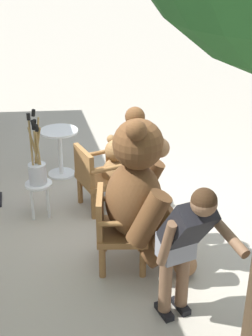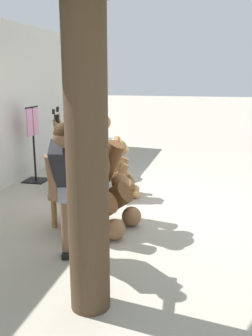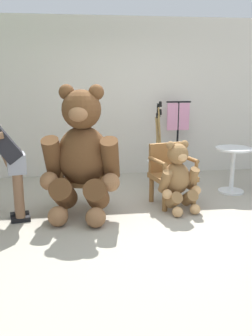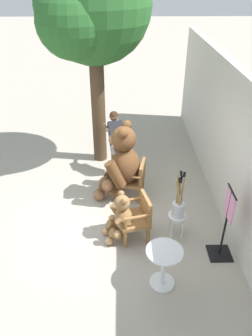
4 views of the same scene
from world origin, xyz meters
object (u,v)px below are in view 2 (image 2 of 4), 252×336
wooden_chair_right (102,167)px  white_stool (59,171)px  brush_bucket (58,153)px  wooden_chair_left (73,190)px  clothing_display_stand (34,143)px  person_visitor (71,180)px  round_side_table (101,154)px  teddy_bear_small (120,168)px  teddy_bear_large (92,163)px

wooden_chair_right → white_stool: bearing=92.0°
brush_bucket → white_stool: bearing=102.8°
white_stool → brush_bucket: bearing=-77.2°
wooden_chair_left → brush_bucket: bearing=31.5°
brush_bucket → clothing_display_stand: (0.51, 0.70, 0.05)m
wooden_chair_left → white_stool: 1.42m
white_stool → brush_bucket: (0.00, -0.00, 0.32)m
person_visitor → round_side_table: size_ratio=2.07×
wooden_chair_left → teddy_bear_small: size_ratio=0.89×
brush_bucket → person_visitor: bearing=-152.8°
person_visitor → round_side_table: person_visitor is taller
brush_bucket → teddy_bear_large: bearing=-140.8°
teddy_bear_large → brush_bucket: 1.61m
person_visitor → white_stool: 2.52m
wooden_chair_right → clothing_display_stand: bearing=71.2°
wooden_chair_left → person_visitor: person_visitor is taller
wooden_chair_left → clothing_display_stand: 2.26m
wooden_chair_right → teddy_bear_small: 0.29m
round_side_table → clothing_display_stand: clothing_display_stand is taller
teddy_bear_large → round_side_table: size_ratio=2.37×
wooden_chair_left → teddy_bear_large: 0.46m
teddy_bear_large → clothing_display_stand: size_ratio=1.25×
person_visitor → wooden_chair_left: bearing=21.4°
wooden_chair_right → brush_bucket: 0.77m
teddy_bear_large → round_side_table: teddy_bear_large is taller
wooden_chair_left → white_stool: bearing=31.5°
brush_bucket → teddy_bear_small: bearing=-87.1°
person_visitor → clothing_display_stand: size_ratio=1.09×
teddy_bear_large → brush_bucket: bearing=39.2°
round_side_table → clothing_display_stand: bearing=119.2°
teddy_bear_large → person_visitor: 0.96m
wooden_chair_right → white_stool: size_ratio=1.87×
brush_bucket → round_side_table: 1.20m
teddy_bear_small → clothing_display_stand: bearing=75.0°
wooden_chair_left → teddy_bear_small: teddy_bear_small is taller
person_visitor → brush_bucket: (2.19, 1.13, -0.22)m
wooden_chair_right → teddy_bear_small: teddy_bear_small is taller
clothing_display_stand → round_side_table: bearing=-60.8°
teddy_bear_large → teddy_bear_small: (1.29, -0.02, -0.36)m
wooden_chair_left → teddy_bear_small: (1.26, -0.29, 0.01)m
teddy_bear_small → white_stool: teddy_bear_small is taller
wooden_chair_left → clothing_display_stand: (1.72, 1.44, 0.26)m
wooden_chair_right → teddy_bear_small: bearing=-84.6°
white_stool → clothing_display_stand: 0.94m
person_visitor → wooden_chair_right: bearing=9.9°
person_visitor → teddy_bear_large: bearing=6.9°
teddy_bear_small → wooden_chair_left: bearing=167.0°
teddy_bear_small → clothing_display_stand: clothing_display_stand is taller
wooden_chair_left → brush_bucket: (1.21, 0.74, 0.21)m
white_stool → round_side_table: 1.18m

